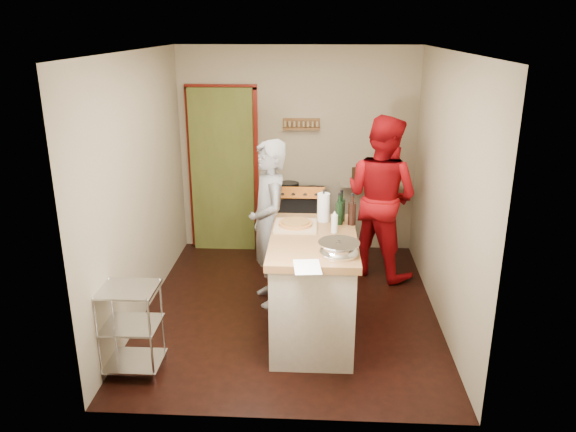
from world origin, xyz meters
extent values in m
plane|color=black|center=(0.00, 0.00, 0.00)|extent=(3.50, 3.50, 0.00)
cube|color=gray|center=(0.00, 1.75, 1.30)|extent=(3.00, 0.04, 2.60)
cube|color=#565B23|center=(-0.95, 1.80, 1.05)|extent=(0.80, 0.40, 2.10)
cube|color=maroon|center=(-1.37, 1.73, 1.05)|extent=(0.06, 0.06, 2.10)
cube|color=maroon|center=(-0.53, 1.73, 1.05)|extent=(0.06, 0.06, 2.10)
cube|color=maroon|center=(-0.95, 1.73, 2.10)|extent=(0.90, 0.06, 0.06)
cube|color=brown|center=(0.05, 1.70, 1.60)|extent=(0.46, 0.09, 0.03)
cube|color=brown|center=(0.05, 1.74, 1.66)|extent=(0.46, 0.02, 0.12)
cube|color=olive|center=(0.05, 1.70, 1.66)|extent=(0.42, 0.04, 0.07)
cube|color=gray|center=(0.95, 1.65, 0.90)|extent=(0.80, 0.18, 0.04)
cube|color=black|center=(0.75, 1.65, 1.02)|extent=(0.10, 0.14, 0.22)
cube|color=gray|center=(-1.50, 0.00, 1.30)|extent=(0.04, 3.50, 2.60)
cube|color=gray|center=(1.50, 0.00, 1.30)|extent=(0.04, 3.50, 2.60)
cube|color=white|center=(0.00, 0.00, 2.61)|extent=(3.00, 3.50, 0.02)
cube|color=black|center=(0.05, 1.43, 0.40)|extent=(0.60, 0.55, 0.80)
cube|color=black|center=(0.05, 1.43, 0.83)|extent=(0.60, 0.55, 0.06)
cube|color=brown|center=(0.05, 1.15, 0.92)|extent=(0.60, 0.15, 0.17)
cylinder|color=black|center=(-0.10, 1.56, 0.91)|extent=(0.26, 0.26, 0.05)
cylinder|color=silver|center=(-1.50, -1.38, 0.40)|extent=(0.02, 0.02, 0.80)
cylinder|color=silver|center=(-1.06, -1.38, 0.40)|extent=(0.02, 0.02, 0.80)
cylinder|color=silver|center=(-1.50, -1.02, 0.40)|extent=(0.02, 0.02, 0.80)
cylinder|color=silver|center=(-1.06, -1.02, 0.40)|extent=(0.02, 0.02, 0.80)
cube|color=silver|center=(-1.28, -1.20, 0.10)|extent=(0.48, 0.40, 0.02)
cube|color=silver|center=(-1.28, -1.20, 0.45)|extent=(0.48, 0.40, 0.02)
cube|color=silver|center=(-1.28, -1.20, 0.78)|extent=(0.48, 0.40, 0.02)
cube|color=beige|center=(0.23, -0.51, 0.47)|extent=(0.72, 1.27, 0.94)
cube|color=#986839|center=(0.23, -0.51, 0.97)|extent=(0.79, 1.33, 0.07)
cube|color=beige|center=(0.06, -0.26, 1.02)|extent=(0.40, 0.40, 0.02)
cylinder|color=#DE8745|center=(0.06, -0.26, 1.04)|extent=(0.32, 0.32, 0.02)
ellipsoid|color=silver|center=(0.45, -0.91, 1.06)|extent=(0.35, 0.35, 0.11)
cylinder|color=white|center=(0.32, -0.07, 1.14)|extent=(0.12, 0.12, 0.28)
cylinder|color=silver|center=(0.42, -0.39, 1.09)|extent=(0.06, 0.06, 0.17)
cube|color=white|center=(0.19, -1.19, 1.01)|extent=(0.24, 0.32, 0.00)
cylinder|color=black|center=(0.50, -0.05, 1.16)|extent=(0.08, 0.08, 0.31)
cylinder|color=black|center=(0.60, -0.16, 1.16)|extent=(0.08, 0.08, 0.31)
cylinder|color=black|center=(0.47, -0.15, 1.16)|extent=(0.08, 0.08, 0.31)
imported|color=#B9B8BD|center=(-0.23, 0.17, 0.88)|extent=(0.60, 0.74, 1.75)
imported|color=#AC0B11|center=(1.00, 0.97, 0.94)|extent=(1.16, 1.13, 1.89)
camera|label=1|loc=(0.25, -5.26, 2.83)|focal=35.00mm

